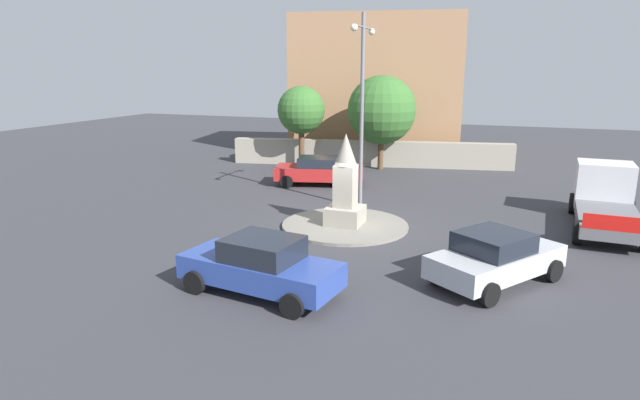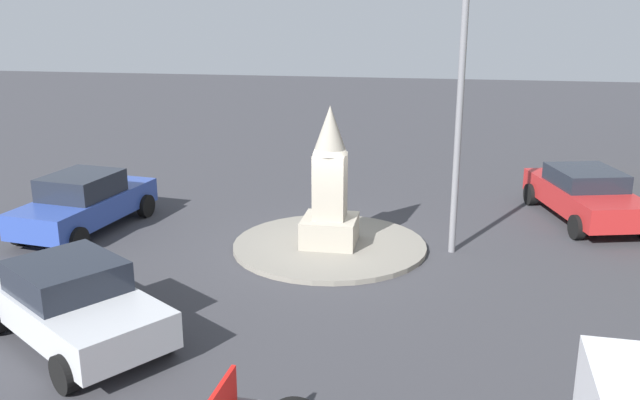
% 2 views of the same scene
% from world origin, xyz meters
% --- Properties ---
extents(ground_plane, '(80.00, 80.00, 0.00)m').
position_xyz_m(ground_plane, '(0.00, 0.00, 0.00)').
color(ground_plane, '#38383D').
extents(traffic_island, '(4.76, 4.76, 0.12)m').
position_xyz_m(traffic_island, '(0.00, 0.00, 0.06)').
color(traffic_island, gray).
rests_on(traffic_island, ground).
extents(monument, '(1.31, 1.31, 3.41)m').
position_xyz_m(monument, '(0.00, 0.00, 1.52)').
color(monument, '#9E9687').
rests_on(monument, traffic_island).
extents(streetlamp, '(2.85, 0.28, 7.99)m').
position_xyz_m(streetlamp, '(-2.97, -0.26, 4.76)').
color(streetlamp, slate).
rests_on(streetlamp, ground).
extents(car_red_far_side, '(2.91, 4.75, 1.43)m').
position_xyz_m(car_red_far_side, '(-6.61, -3.49, 0.75)').
color(car_red_far_side, '#B22323').
rests_on(car_red_far_side, ground).
extents(car_silver_approaching, '(4.32, 3.76, 1.49)m').
position_xyz_m(car_silver_approaching, '(3.70, 5.54, 0.76)').
color(car_silver_approaching, '#B7BABF').
rests_on(car_silver_approaching, ground).
extents(car_blue_parked_right, '(2.42, 4.51, 1.56)m').
position_xyz_m(car_blue_parked_right, '(6.59, -0.24, 0.78)').
color(car_blue_parked_right, '#2D479E').
rests_on(car_blue_parked_right, ground).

